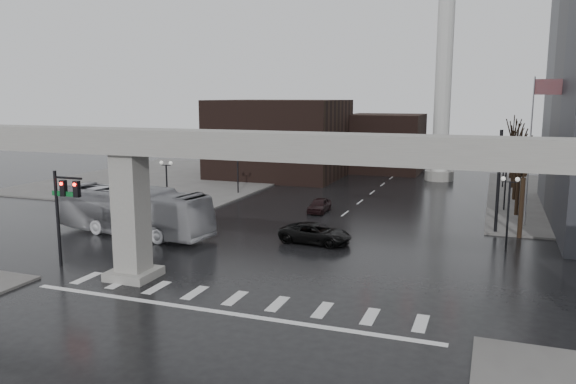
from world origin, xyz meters
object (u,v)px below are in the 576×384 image
object	(u,v)px
pickup_truck	(315,233)
far_car	(319,205)
city_bus	(134,211)
signal_mast_arm	(448,157)

from	to	relation	value
pickup_truck	far_car	size ratio (longest dim) A/B	1.39
pickup_truck	city_bus	bearing A→B (deg)	104.07
city_bus	far_car	bearing A→B (deg)	-32.42
pickup_truck	city_bus	size ratio (longest dim) A/B	0.40
far_car	city_bus	bearing A→B (deg)	-130.32
signal_mast_arm	far_car	distance (m)	12.84
signal_mast_arm	city_bus	distance (m)	24.66
signal_mast_arm	city_bus	world-z (taller)	signal_mast_arm
city_bus	far_car	size ratio (longest dim) A/B	3.50
signal_mast_arm	city_bus	size ratio (longest dim) A/B	0.92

